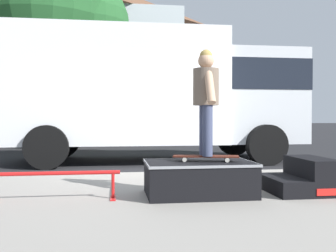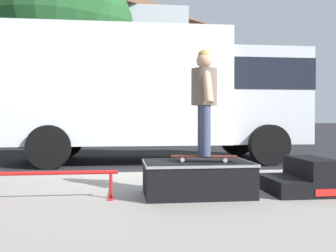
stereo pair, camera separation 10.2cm
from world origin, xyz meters
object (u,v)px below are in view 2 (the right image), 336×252
at_px(skate_box, 197,177).
at_px(street_tree_main, 58,11).
at_px(box_truck, 159,91).
at_px(kicker_ramp, 302,178).
at_px(skateboard, 204,157).
at_px(skater_kid, 204,93).
at_px(grind_rail, 52,178).

bearing_deg(skate_box, street_tree_main, 108.97).
bearing_deg(box_truck, street_tree_main, 127.03).
bearing_deg(box_truck, kicker_ramp, -74.40).
bearing_deg(box_truck, skate_box, -89.95).
relative_size(skateboard, box_truck, 0.12).
xyz_separation_m(skate_box, kicker_ramp, (1.32, -0.00, -0.04)).
height_order(skater_kid, box_truck, box_truck).
xyz_separation_m(grind_rail, skateboard, (1.75, 0.08, 0.21)).
xyz_separation_m(grind_rail, skater_kid, (1.75, 0.08, 0.97)).
bearing_deg(street_tree_main, grind_rail, -81.39).
xyz_separation_m(skate_box, box_truck, (-0.00, 4.74, 1.37)).
relative_size(grind_rail, street_tree_main, 0.21).
xyz_separation_m(skater_kid, street_tree_main, (-3.08, 8.69, 3.29)).
distance_m(skateboard, skater_kid, 0.76).
distance_m(kicker_ramp, skateboard, 1.26).
bearing_deg(skate_box, grind_rail, -177.84).
relative_size(skate_box, kicker_ramp, 1.52).
bearing_deg(skate_box, skater_kid, 9.09).
relative_size(skater_kid, street_tree_main, 0.18).
distance_m(skateboard, box_truck, 4.86).
relative_size(grind_rail, box_truck, 0.21).
xyz_separation_m(kicker_ramp, skateboard, (-1.23, 0.01, 0.28)).
relative_size(grind_rail, skateboard, 1.81).
distance_m(kicker_ramp, grind_rail, 2.99).
height_order(skateboard, box_truck, box_truck).
bearing_deg(kicker_ramp, skate_box, 179.98).
distance_m(skater_kid, box_truck, 4.74).
height_order(skateboard, skater_kid, skater_kid).
distance_m(skate_box, skateboard, 0.26).
xyz_separation_m(skate_box, grind_rail, (-1.67, -0.06, 0.03)).
bearing_deg(grind_rail, skateboard, 2.51).
bearing_deg(street_tree_main, skate_box, -71.03).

